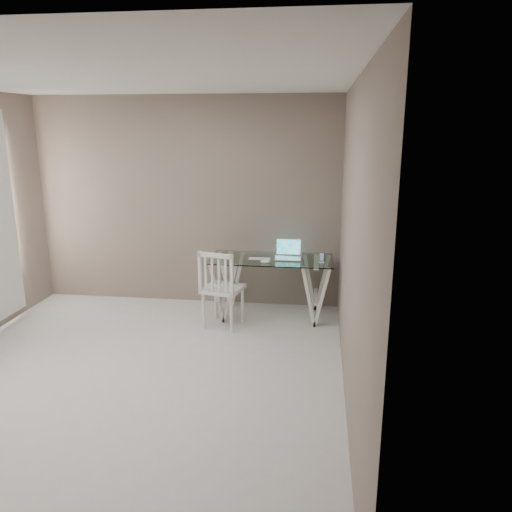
{
  "coord_description": "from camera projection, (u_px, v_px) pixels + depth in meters",
  "views": [
    {
      "loc": [
        1.73,
        -4.05,
        2.32
      ],
      "look_at": [
        1.01,
        1.51,
        0.85
      ],
      "focal_mm": 35.0,
      "sensor_mm": 36.0,
      "label": 1
    }
  ],
  "objects": [
    {
      "name": "keyboard",
      "position": [
        259.0,
        259.0,
        6.06
      ],
      "size": [
        0.28,
        0.12,
        0.01
      ],
      "primitive_type": "cube",
      "color": "silver",
      "rests_on": "desk"
    },
    {
      "name": "phone_dock",
      "position": [
        322.0,
        260.0,
        5.91
      ],
      "size": [
        0.07,
        0.07,
        0.12
      ],
      "color": "white",
      "rests_on": "desk"
    },
    {
      "name": "laptop",
      "position": [
        288.0,
        254.0,
        6.11
      ],
      "size": [
        0.32,
        0.28,
        0.22
      ],
      "color": "silver",
      "rests_on": "desk"
    },
    {
      "name": "chair",
      "position": [
        220.0,
        286.0,
        5.77
      ],
      "size": [
        0.51,
        0.51,
        0.95
      ],
      "rotation": [
        0.0,
        0.0,
        -0.22
      ],
      "color": "white",
      "rests_on": "ground"
    },
    {
      "name": "desk",
      "position": [
        271.0,
        287.0,
        6.18
      ],
      "size": [
        1.5,
        0.7,
        0.75
      ],
      "color": "silver",
      "rests_on": "ground"
    },
    {
      "name": "mouse",
      "position": [
        265.0,
        262.0,
        5.88
      ],
      "size": [
        0.12,
        0.07,
        0.04
      ],
      "primitive_type": "ellipsoid",
      "color": "white",
      "rests_on": "desk"
    },
    {
      "name": "room",
      "position": [
        110.0,
        198.0,
        4.28
      ],
      "size": [
        4.5,
        4.52,
        2.71
      ],
      "color": "beige",
      "rests_on": "ground"
    }
  ]
}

